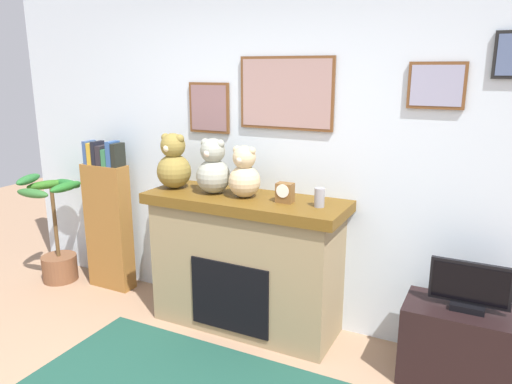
# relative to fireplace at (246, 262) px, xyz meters

# --- Properties ---
(back_wall) EXTENTS (5.20, 0.15, 2.60)m
(back_wall) POSITION_rel_fireplace_xyz_m (0.11, 0.32, 0.77)
(back_wall) COLOR silver
(back_wall) RESTS_ON ground_plane
(fireplace) EXTENTS (1.54, 0.58, 1.06)m
(fireplace) POSITION_rel_fireplace_xyz_m (0.00, 0.00, 0.00)
(fireplace) COLOR #8F7A56
(fireplace) RESTS_ON ground_plane
(bookshelf) EXTENTS (0.43, 0.16, 1.37)m
(bookshelf) POSITION_rel_fireplace_xyz_m (-1.44, 0.06, 0.11)
(bookshelf) COLOR #915F29
(bookshelf) RESTS_ON ground_plane
(potted_plant) EXTENTS (0.55, 0.52, 1.03)m
(potted_plant) POSITION_rel_fireplace_xyz_m (-2.00, -0.06, -0.11)
(potted_plant) COLOR brown
(potted_plant) RESTS_ON ground_plane
(tv_stand) EXTENTS (0.75, 0.40, 0.53)m
(tv_stand) POSITION_rel_fireplace_xyz_m (1.59, -0.04, -0.27)
(tv_stand) COLOR black
(tv_stand) RESTS_ON ground_plane
(television) EXTENTS (0.48, 0.14, 0.31)m
(television) POSITION_rel_fireplace_xyz_m (1.59, -0.04, 0.14)
(television) COLOR black
(television) RESTS_ON tv_stand
(candle_jar) EXTENTS (0.07, 0.07, 0.13)m
(candle_jar) POSITION_rel_fireplace_xyz_m (0.59, -0.02, 0.59)
(candle_jar) COLOR gray
(candle_jar) RESTS_ON fireplace
(mantel_clock) EXTENTS (0.12, 0.09, 0.14)m
(mantel_clock) POSITION_rel_fireplace_xyz_m (0.33, -0.02, 0.59)
(mantel_clock) COLOR brown
(mantel_clock) RESTS_ON fireplace
(teddy_bear_grey) EXTENTS (0.27, 0.27, 0.44)m
(teddy_bear_grey) POSITION_rel_fireplace_xyz_m (-0.63, -0.02, 0.72)
(teddy_bear_grey) COLOR olive
(teddy_bear_grey) RESTS_ON fireplace
(teddy_bear_cream) EXTENTS (0.26, 0.26, 0.42)m
(teddy_bear_cream) POSITION_rel_fireplace_xyz_m (-0.27, -0.02, 0.71)
(teddy_bear_cream) COLOR gray
(teddy_bear_cream) RESTS_ON fireplace
(teddy_bear_brown) EXTENTS (0.24, 0.24, 0.38)m
(teddy_bear_brown) POSITION_rel_fireplace_xyz_m (0.00, -0.02, 0.69)
(teddy_bear_brown) COLOR tan
(teddy_bear_brown) RESTS_ON fireplace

